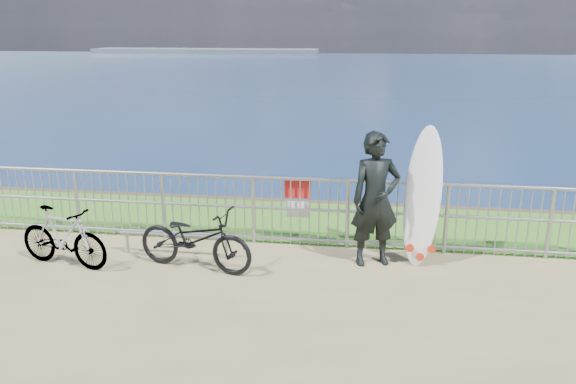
% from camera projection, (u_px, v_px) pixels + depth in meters
% --- Properties ---
extents(grass_strip, '(120.00, 120.00, 0.00)m').
position_uv_depth(grass_strip, '(294.00, 221.00, 10.09)').
color(grass_strip, '#33711F').
rests_on(grass_strip, ground).
extents(seascape, '(260.00, 260.00, 5.00)m').
position_uv_depth(seascape, '(206.00, 54.00, 154.59)').
color(seascape, brown).
rests_on(seascape, ground).
extents(railing, '(10.06, 0.10, 1.13)m').
position_uv_depth(railing, '(286.00, 210.00, 8.88)').
color(railing, '#96989E').
rests_on(railing, ground).
extents(surfer, '(0.83, 0.67, 1.97)m').
position_uv_depth(surfer, '(376.00, 200.00, 8.05)').
color(surfer, black).
rests_on(surfer, ground).
extents(surfboard, '(0.65, 0.61, 2.04)m').
position_uv_depth(surfboard, '(422.00, 201.00, 8.13)').
color(surfboard, white).
rests_on(surfboard, ground).
extents(bicycle_near, '(1.85, 0.96, 0.93)m').
position_uv_depth(bicycle_near, '(195.00, 239.00, 8.00)').
color(bicycle_near, black).
rests_on(bicycle_near, ground).
extents(bicycle_far, '(1.55, 0.73, 0.90)m').
position_uv_depth(bicycle_far, '(63.00, 237.00, 8.11)').
color(bicycle_far, black).
rests_on(bicycle_far, ground).
extents(bike_rack, '(1.76, 0.05, 0.37)m').
position_uv_depth(bike_rack, '(176.00, 238.00, 8.49)').
color(bike_rack, '#96989E').
rests_on(bike_rack, ground).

